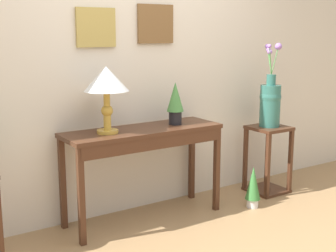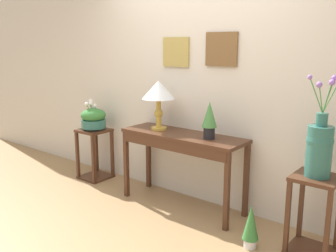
% 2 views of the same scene
% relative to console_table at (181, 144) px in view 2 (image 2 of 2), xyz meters
% --- Properties ---
extents(ground_plane, '(12.00, 12.00, 0.01)m').
position_rel_console_table_xyz_m(ground_plane, '(0.04, -0.98, -0.68)').
color(ground_plane, '#9E7A51').
extents(back_wall_with_art, '(9.00, 0.13, 2.80)m').
position_rel_console_table_xyz_m(back_wall_with_art, '(0.04, 0.33, 0.72)').
color(back_wall_with_art, beige).
rests_on(back_wall_with_art, ground).
extents(console_table, '(1.34, 0.44, 0.79)m').
position_rel_console_table_xyz_m(console_table, '(0.00, 0.00, 0.00)').
color(console_table, '#472819').
rests_on(console_table, ground).
extents(table_lamp, '(0.35, 0.35, 0.52)m').
position_rel_console_table_xyz_m(table_lamp, '(-0.32, 0.02, 0.50)').
color(table_lamp, gold).
rests_on(table_lamp, console_table).
extents(potted_plant_on_console, '(0.14, 0.14, 0.36)m').
position_rel_console_table_xyz_m(potted_plant_on_console, '(0.32, 0.02, 0.30)').
color(potted_plant_on_console, black).
rests_on(potted_plant_on_console, console_table).
extents(pedestal_stand_left, '(0.35, 0.35, 0.64)m').
position_rel_console_table_xyz_m(pedestal_stand_left, '(-1.37, 0.01, -0.36)').
color(pedestal_stand_left, '#472819').
rests_on(pedestal_stand_left, ground).
extents(planter_bowl_wide_left, '(0.31, 0.31, 0.38)m').
position_rel_console_table_xyz_m(planter_bowl_wide_left, '(-1.37, 0.01, 0.10)').
color(planter_bowl_wide_left, '#2D665B').
rests_on(planter_bowl_wide_left, pedestal_stand_left).
extents(pedestal_stand_right, '(0.35, 0.35, 0.66)m').
position_rel_console_table_xyz_m(pedestal_stand_right, '(1.37, -0.05, -0.35)').
color(pedestal_stand_right, '#472819').
rests_on(pedestal_stand_right, ground).
extents(flower_vase_tall_right, '(0.25, 0.23, 0.80)m').
position_rel_console_table_xyz_m(flower_vase_tall_right, '(1.37, -0.05, 0.24)').
color(flower_vase_tall_right, '#2D665B').
rests_on(flower_vase_tall_right, pedestal_stand_right).
extents(potted_plant_floor, '(0.14, 0.14, 0.38)m').
position_rel_console_table_xyz_m(potted_plant_floor, '(0.95, -0.30, -0.47)').
color(potted_plant_floor, silver).
rests_on(potted_plant_floor, ground).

